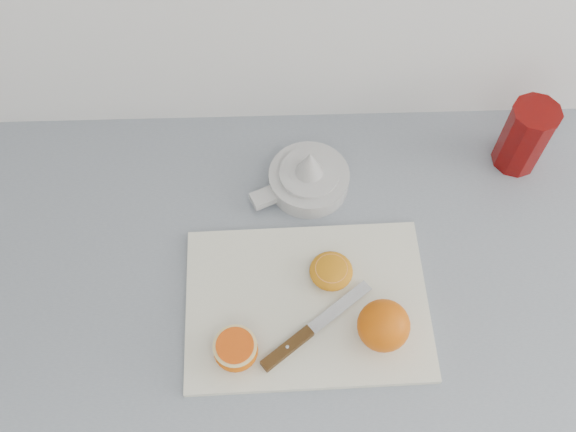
{
  "coord_description": "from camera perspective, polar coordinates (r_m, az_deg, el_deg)",
  "views": [
    {
      "loc": [
        -0.26,
        1.23,
        1.83
      ],
      "look_at": [
        -0.24,
        1.74,
        0.96
      ],
      "focal_mm": 40.0,
      "sensor_mm": 36.0,
      "label": 1
    }
  ],
  "objects": [
    {
      "name": "whole_orange",
      "position": [
        0.96,
        8.49,
        -9.62
      ],
      "size": [
        0.08,
        0.08,
        0.08
      ],
      "color": "#E54F00",
      "rests_on": "cutting_board"
    },
    {
      "name": "paring_knife",
      "position": [
        0.98,
        0.79,
        -11.03
      ],
      "size": [
        0.18,
        0.14,
        0.01
      ],
      "color": "#482D13",
      "rests_on": "cutting_board"
    },
    {
      "name": "squeezed_shell",
      "position": [
        1.01,
        3.86,
        -4.9
      ],
      "size": [
        0.07,
        0.07,
        0.03
      ],
      "color": "#CA7610",
      "rests_on": "cutting_board"
    },
    {
      "name": "red_tumbler",
      "position": [
        1.18,
        20.24,
        6.49
      ],
      "size": [
        0.08,
        0.08,
        0.13
      ],
      "color": "#6C0605",
      "rests_on": "counter"
    },
    {
      "name": "cutting_board",
      "position": [
        1.01,
        1.7,
        -7.8
      ],
      "size": [
        0.38,
        0.28,
        0.01
      ],
      "primitive_type": "cube",
      "rotation": [
        0.0,
        0.0,
        0.02
      ],
      "color": "silver",
      "rests_on": "counter"
    },
    {
      "name": "half_orange",
      "position": [
        0.96,
        -4.67,
        -11.76
      ],
      "size": [
        0.07,
        0.07,
        0.04
      ],
      "color": "#E54F00",
      "rests_on": "cutting_board"
    },
    {
      "name": "counter",
      "position": [
        1.47,
        6.83,
        -11.34
      ],
      "size": [
        2.45,
        0.64,
        0.89
      ],
      "color": "silver",
      "rests_on": "ground"
    },
    {
      "name": "citrus_juicer",
      "position": [
        1.1,
        1.8,
        3.46
      ],
      "size": [
        0.17,
        0.14,
        0.09
      ],
      "color": "silver",
      "rests_on": "counter"
    }
  ]
}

